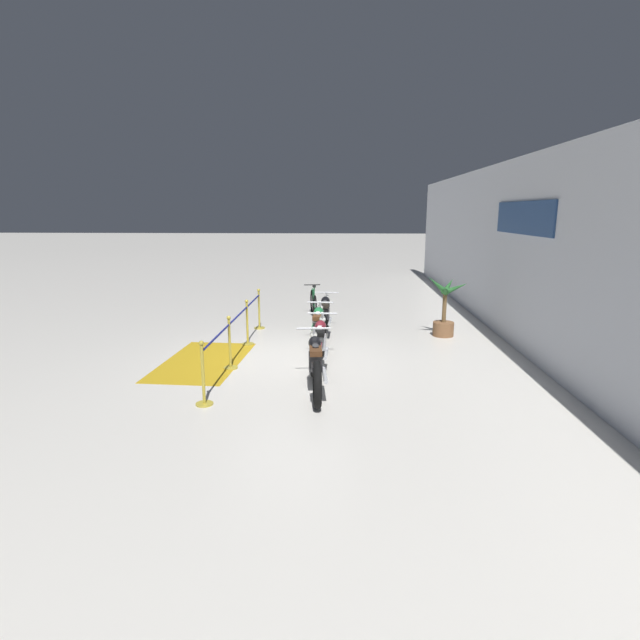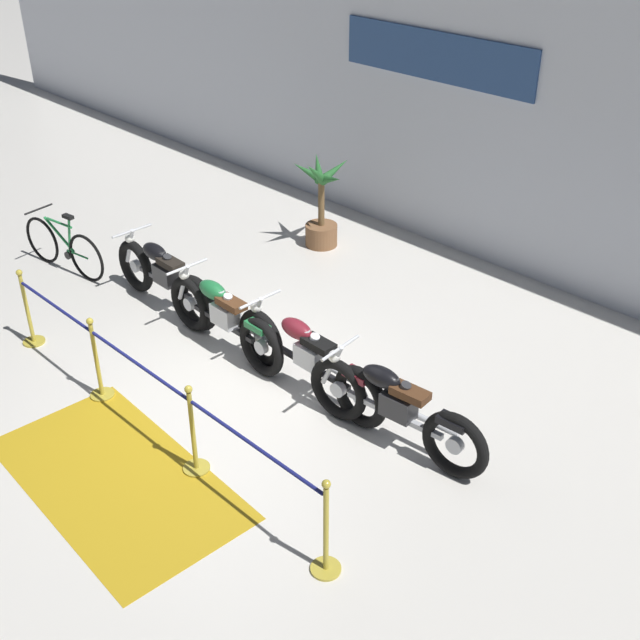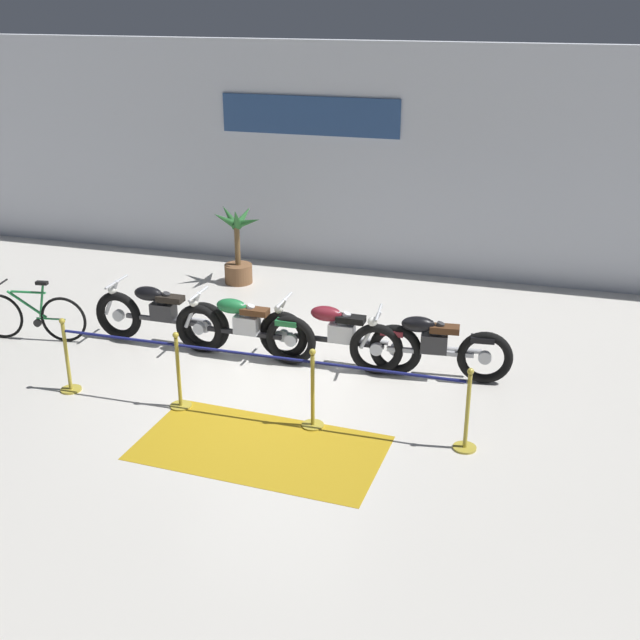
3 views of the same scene
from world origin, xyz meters
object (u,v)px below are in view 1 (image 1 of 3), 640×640
object	(u,v)px
stanchion_mid_right	(230,351)
stanchion_far_left	(248,316)
motorcycle_maroon_2	(320,345)
potted_palm_left_of_row	(444,310)
motorcycle_black_0	(325,315)
stanchion_mid_left	(247,329)
stanchion_far_right	(203,383)
motorcycle_black_3	(315,364)
bicycle	(313,304)
motorcycle_green_1	(318,328)
floor_banner	(203,361)

from	to	relation	value
stanchion_mid_right	stanchion_far_left	bearing A→B (deg)	180.00
motorcycle_maroon_2	potted_palm_left_of_row	xyz separation A→B (m)	(-2.68, 2.91, 0.18)
motorcycle_black_0	potted_palm_left_of_row	world-z (taller)	potted_palm_left_of_row
motorcycle_black_0	stanchion_mid_left	distance (m)	2.09
stanchion_mid_left	stanchion_far_right	world-z (taller)	same
potted_palm_left_of_row	stanchion_far_right	world-z (taller)	potted_palm_left_of_row
motorcycle_black_0	stanchion_far_left	xyz separation A→B (m)	(1.03, -1.75, 0.19)
motorcycle_black_3	stanchion_far_right	bearing A→B (deg)	-67.54
motorcycle_black_0	stanchion_mid_left	xyz separation A→B (m)	(1.13, -1.75, -0.11)
motorcycle_black_0	stanchion_far_right	xyz separation A→B (m)	(4.81, -1.75, -0.11)
potted_palm_left_of_row	motorcycle_black_3	bearing A→B (deg)	-36.27
stanchion_far_left	stanchion_far_right	distance (m)	3.78
stanchion_far_left	bicycle	bearing A→B (deg)	156.04
motorcycle_maroon_2	stanchion_mid_right	distance (m)	1.76
motorcycle_green_1	motorcycle_black_3	distance (m)	2.71
stanchion_far_left	stanchion_far_right	xyz separation A→B (m)	(3.77, 0.00, -0.30)
stanchion_far_left	stanchion_mid_right	bearing A→B (deg)	0.00
stanchion_mid_right	stanchion_mid_left	bearing A→B (deg)	180.00
stanchion_far_left	stanchion_mid_right	distance (m)	1.92
floor_banner	bicycle	bearing A→B (deg)	158.59
motorcycle_green_1	stanchion_mid_right	world-z (taller)	stanchion_mid_right
motorcycle_black_3	stanchion_mid_right	world-z (taller)	stanchion_mid_right
motorcycle_black_0	bicycle	bearing A→B (deg)	-168.23
motorcycle_black_3	stanchion_far_right	distance (m)	1.88
bicycle	stanchion_far_right	size ratio (longest dim) A/B	1.65
bicycle	floor_banner	world-z (taller)	bicycle
motorcycle_green_1	stanchion_far_left	distance (m)	1.69
motorcycle_green_1	bicycle	xyz separation A→B (m)	(-3.35, -0.31, -0.08)
potted_palm_left_of_row	floor_banner	size ratio (longest dim) A/B	0.54
bicycle	potted_palm_left_of_row	distance (m)	3.93
stanchion_mid_left	stanchion_far_right	bearing A→B (deg)	0.00
motorcycle_black_0	motorcycle_maroon_2	distance (m)	2.77
potted_palm_left_of_row	floor_banner	xyz separation A→B (m)	(2.38, -5.33, -0.64)
bicycle	stanchion_far_left	distance (m)	3.30
bicycle	stanchion_mid_right	world-z (taller)	stanchion_mid_right
motorcycle_black_0	stanchion_far_left	world-z (taller)	stanchion_far_left
motorcycle_green_1	bicycle	bearing A→B (deg)	-174.75
bicycle	motorcycle_maroon_2	bearing A→B (deg)	5.00
stanchion_far_left	stanchion_mid_right	xyz separation A→B (m)	(1.90, 0.00, -0.30)
motorcycle_black_3	stanchion_mid_left	size ratio (longest dim) A/B	2.13
motorcycle_green_1	stanchion_far_right	xyz separation A→B (m)	(3.43, -1.64, -0.12)
bicycle	motorcycle_black_3	bearing A→B (deg)	3.76
potted_palm_left_of_row	stanchion_mid_right	xyz separation A→B (m)	(2.84, -4.66, -0.29)
motorcycle_maroon_2	stanchion_far_left	size ratio (longest dim) A/B	0.45
motorcycle_black_0	motorcycle_green_1	size ratio (longest dim) A/B	1.02
stanchion_far_left	motorcycle_black_3	bearing A→B (deg)	29.58
stanchion_mid_right	stanchion_far_right	bearing A→B (deg)	0.00
motorcycle_green_1	stanchion_far_right	world-z (taller)	stanchion_far_right
stanchion_mid_right	floor_banner	world-z (taller)	stanchion_mid_right
stanchion_far_right	motorcycle_maroon_2	bearing A→B (deg)	139.25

